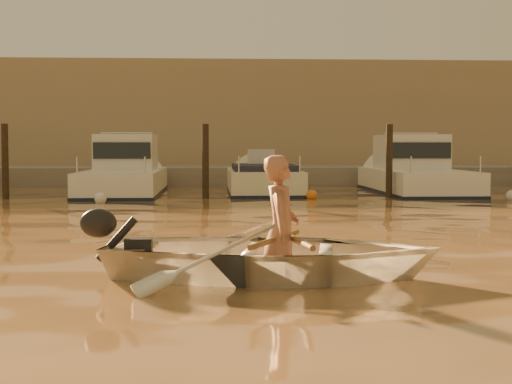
{
  "coord_description": "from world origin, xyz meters",
  "views": [
    {
      "loc": [
        -0.06,
        -7.29,
        1.44
      ],
      "look_at": [
        0.6,
        4.16,
        0.75
      ],
      "focal_mm": 55.0,
      "sensor_mm": 36.0,
      "label": 1
    }
  ],
  "objects": [
    {
      "name": "ground_plane",
      "position": [
        0.0,
        0.0,
        0.0
      ],
      "size": [
        160.0,
        160.0,
        0.0
      ],
      "primitive_type": "plane",
      "color": "brown",
      "rests_on": "ground"
    },
    {
      "name": "dinghy",
      "position": [
        0.6,
        1.16,
        0.26
      ],
      "size": [
        3.98,
        3.11,
        0.75
      ],
      "primitive_type": "imported",
      "rotation": [
        0.0,
        0.0,
        1.42
      ],
      "color": "silver",
      "rests_on": "ground_plane"
    },
    {
      "name": "person",
      "position": [
        0.7,
        1.14,
        0.52
      ],
      "size": [
        0.48,
        0.65,
        1.63
      ],
      "primitive_type": "imported",
      "rotation": [
        0.0,
        0.0,
        1.42
      ],
      "color": "#A16850",
      "rests_on": "dinghy"
    },
    {
      "name": "outboard_motor",
      "position": [
        -0.88,
        1.39,
        0.28
      ],
      "size": [
        0.95,
        0.53,
        0.7
      ],
      "primitive_type": null,
      "rotation": [
        0.0,
        0.0,
        -0.15
      ],
      "color": "black",
      "rests_on": "dinghy"
    },
    {
      "name": "oar_port",
      "position": [
        0.85,
        1.12,
        0.42
      ],
      "size": [
        0.18,
        2.1,
        0.13
      ],
      "primitive_type": "cylinder",
      "rotation": [
        1.54,
        0.0,
        0.06
      ],
      "color": "brown",
      "rests_on": "dinghy"
    },
    {
      "name": "oar_starboard",
      "position": [
        0.65,
        1.15,
        0.42
      ],
      "size": [
        0.73,
        2.01,
        0.13
      ],
      "primitive_type": "cylinder",
      "rotation": [
        1.54,
        0.0,
        -0.33
      ],
      "color": "brown",
      "rests_on": "dinghy"
    },
    {
      "name": "moored_boat_2",
      "position": [
        -2.61,
        16.0,
        0.62
      ],
      "size": [
        2.15,
        7.25,
        1.75
      ],
      "primitive_type": null,
      "color": "white",
      "rests_on": "ground_plane"
    },
    {
      "name": "moored_boat_3",
      "position": [
        1.51,
        16.0,
        0.22
      ],
      "size": [
        2.04,
        5.9,
        0.95
      ],
      "primitive_type": null,
      "color": "#EFE9C8",
      "rests_on": "ground_plane"
    },
    {
      "name": "moored_boat_4",
      "position": [
        6.12,
        16.0,
        0.62
      ],
      "size": [
        2.32,
        7.12,
        1.75
      ],
      "primitive_type": null,
      "color": "white",
      "rests_on": "ground_plane"
    },
    {
      "name": "piling_1",
      "position": [
        -5.5,
        13.8,
        0.9
      ],
      "size": [
        0.18,
        0.18,
        2.2
      ],
      "primitive_type": "cylinder",
      "color": "#2D2319",
      "rests_on": "ground_plane"
    },
    {
      "name": "piling_2",
      "position": [
        -0.2,
        13.8,
        0.9
      ],
      "size": [
        0.18,
        0.18,
        2.2
      ],
      "primitive_type": "cylinder",
      "color": "#2D2319",
      "rests_on": "ground_plane"
    },
    {
      "name": "piling_3",
      "position": [
        4.8,
        13.8,
        0.9
      ],
      "size": [
        0.18,
        0.18,
        2.2
      ],
      "primitive_type": "cylinder",
      "color": "#2D2319",
      "rests_on": "ground_plane"
    },
    {
      "name": "fender_c",
      "position": [
        -2.81,
        12.36,
        0.1
      ],
      "size": [
        0.3,
        0.3,
        0.3
      ],
      "primitive_type": "sphere",
      "color": "white",
      "rests_on": "ground_plane"
    },
    {
      "name": "fender_d",
      "position": [
        2.63,
        13.41,
        0.1
      ],
      "size": [
        0.3,
        0.3,
        0.3
      ],
      "primitive_type": "sphere",
      "color": "orange",
      "rests_on": "ground_plane"
    },
    {
      "name": "fender_e",
      "position": [
        7.85,
        12.84,
        0.1
      ],
      "size": [
        0.3,
        0.3,
        0.3
      ],
      "primitive_type": "sphere",
      "color": "silver",
      "rests_on": "ground_plane"
    },
    {
      "name": "quay",
      "position": [
        0.0,
        21.5,
        0.15
      ],
      "size": [
        52.0,
        4.0,
        1.0
      ],
      "primitive_type": "cube",
      "color": "gray",
      "rests_on": "ground_plane"
    },
    {
      "name": "waterfront_building",
      "position": [
        0.0,
        27.0,
        2.4
      ],
      "size": [
        46.0,
        7.0,
        4.8
      ],
      "primitive_type": "cube",
      "color": "#9E8466",
      "rests_on": "quay"
    }
  ]
}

